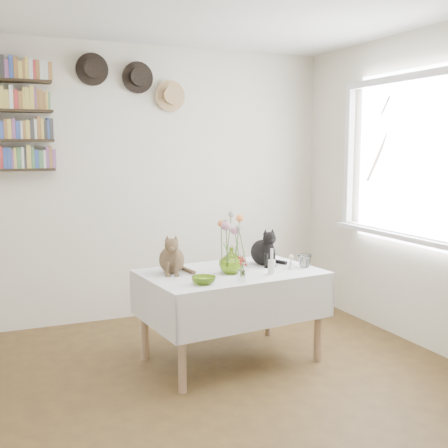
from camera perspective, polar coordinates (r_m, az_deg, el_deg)
name	(u,v)px	position (r m, az deg, el deg)	size (l,w,h in m)	color
room	(217,209)	(3.05, -0.71, 1.50)	(4.08, 4.58, 2.58)	brown
window	(404,171)	(4.77, 17.82, 5.17)	(0.12, 1.52, 1.32)	white
dining_table	(231,294)	(4.17, 0.73, -7.08)	(1.35, 0.95, 0.68)	white
tabby_cat	(172,253)	(4.07, -5.35, -2.91)	(0.20, 0.25, 0.30)	brown
black_cat	(263,246)	(4.35, 3.98, -2.20)	(0.20, 0.25, 0.30)	black
flower_vase	(231,260)	(4.05, 0.76, -3.72)	(0.18, 0.18, 0.19)	#A2CB37
green_bowl	(204,280)	(3.75, -2.08, -5.74)	(0.16, 0.16, 0.05)	#A2CB37
drinking_glass	(304,261)	(4.30, 8.18, -3.73)	(0.11, 0.11, 0.10)	white
candlestick	(272,265)	(4.05, 4.87, -4.22)	(0.05, 0.05, 0.18)	white
berry_jar	(241,269)	(3.78, 1.77, -4.62)	(0.05, 0.05, 0.20)	white
porcelain_figurine	(291,263)	(4.24, 6.84, -3.93)	(0.06, 0.06, 0.11)	white
flower_bouquet	(231,227)	(4.02, 0.72, -0.27)	(0.17, 0.13, 0.39)	#4C7233
wall_hats	(135,81)	(5.18, -9.06, 14.16)	(0.98, 0.09, 0.48)	black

